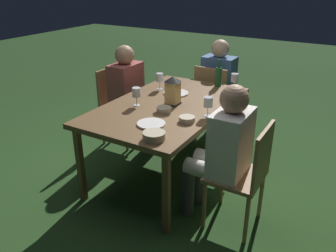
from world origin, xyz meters
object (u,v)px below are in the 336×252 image
chair_head_near (213,97)px  person_in_blue (220,81)px  person_in_cream (222,148)px  plate_a (151,124)px  lantern_centerpiece (173,89)px  green_bottle_on_table (218,76)px  plate_b (176,93)px  bowl_salad (154,136)px  bowl_olives (187,119)px  wine_glass_a (136,93)px  bowl_bread (164,109)px  wine_glass_d (235,79)px  chair_side_right_b (245,172)px  person_in_rust (131,92)px  wine_glass_c (208,103)px  dining_table (168,109)px  wine_glass_b (160,78)px  chair_side_left_a (118,102)px

chair_head_near → person_in_blue: bearing=180.0°
person_in_cream → plate_a: 0.59m
lantern_centerpiece → green_bottle_on_table: size_ratio=0.91×
plate_b → bowl_salad: bowl_salad is taller
plate_b → bowl_olives: 0.71m
plate_a → bowl_salad: size_ratio=1.37×
wine_glass_a → bowl_bread: wine_glass_a is taller
person_in_cream → bowl_salad: size_ratio=6.87×
lantern_centerpiece → wine_glass_d: 0.77m
chair_side_right_b → green_bottle_on_table: green_bottle_on_table is taller
person_in_rust → wine_glass_c: bearing=68.2°
plate_b → person_in_rust: bearing=-97.4°
dining_table → plate_b: 0.31m
wine_glass_c → plate_a: 0.52m
person_in_rust → chair_head_near: bearing=135.3°
person_in_blue → chair_head_near: bearing=-0.0°
lantern_centerpiece → plate_b: lantern_centerpiece is taller
chair_head_near → bowl_olives: size_ratio=6.72×
plate_a → wine_glass_b: bearing=-152.8°
wine_glass_d → bowl_olives: 0.99m
plate_b → green_bottle_on_table: bearing=149.6°
dining_table → wine_glass_c: bearing=79.4°
chair_side_left_a → lantern_centerpiece: bearing=69.0°
wine_glass_d → plate_a: wine_glass_d is taller
wine_glass_d → bowl_salad: (1.40, -0.09, -0.09)m
dining_table → wine_glass_a: (0.18, -0.23, 0.17)m
dining_table → green_bottle_on_table: size_ratio=5.68×
dining_table → bowl_olives: (0.28, 0.34, 0.08)m
wine_glass_c → wine_glass_d: (-0.79, -0.06, 0.00)m
person_in_cream → wine_glass_d: (-1.08, -0.32, 0.23)m
chair_side_left_a → wine_glass_b: size_ratio=5.15×
chair_side_right_b → bowl_salad: bearing=-62.3°
chair_side_right_b → bowl_olives: 0.62m
chair_side_left_a → plate_a: bearing=50.1°
wine_glass_d → person_in_rust: bearing=-72.4°
person_in_cream → green_bottle_on_table: 1.24m
person_in_rust → plate_b: (0.08, 0.62, 0.12)m
person_in_blue → bowl_salad: 1.98m
plate_a → bowl_bread: bowl_bread is taller
chair_side_left_a → green_bottle_on_table: (-0.37, 1.07, 0.37)m
dining_table → person_in_blue: size_ratio=1.43×
wine_glass_a → plate_a: wine_glass_a is taller
wine_glass_c → plate_a: bearing=-38.3°
wine_glass_d → plate_b: 0.63m
chair_side_left_a → bowl_bread: size_ratio=6.65×
lantern_centerpiece → bowl_olives: size_ratio=2.05×
chair_side_left_a → wine_glass_a: 0.94m
dining_table → bowl_olives: bearing=50.8°
bowl_salad → plate_b: bearing=-159.6°
dining_table → bowl_olives: bowl_olives is taller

